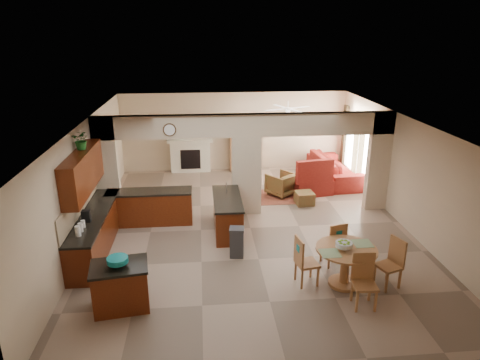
{
  "coord_description": "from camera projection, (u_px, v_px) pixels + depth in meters",
  "views": [
    {
      "loc": [
        -1.21,
        -9.98,
        4.89
      ],
      "look_at": [
        -0.24,
        0.3,
        1.23
      ],
      "focal_mm": 32.0,
      "sensor_mm": 36.0,
      "label": 1
    }
  ],
  "objects": [
    {
      "name": "floor",
      "position": [
        250.0,
        228.0,
        11.11
      ],
      "size": [
        10.0,
        10.0,
        0.0
      ],
      "primitive_type": "plane",
      "color": "gray",
      "rests_on": "ground"
    },
    {
      "name": "ceiling",
      "position": [
        251.0,
        122.0,
        10.17
      ],
      "size": [
        10.0,
        10.0,
        0.0
      ],
      "primitive_type": "plane",
      "rotation": [
        3.14,
        0.0,
        0.0
      ],
      "color": "white",
      "rests_on": "wall_back"
    },
    {
      "name": "wall_back",
      "position": [
        235.0,
        132.0,
        15.33
      ],
      "size": [
        8.0,
        0.0,
        8.0
      ],
      "primitive_type": "plane",
      "rotation": [
        1.57,
        0.0,
        0.0
      ],
      "color": "#BFA88B",
      "rests_on": "floor"
    },
    {
      "name": "wall_front",
      "position": [
        293.0,
        294.0,
        5.95
      ],
      "size": [
        8.0,
        0.0,
        8.0
      ],
      "primitive_type": "plane",
      "rotation": [
        -1.57,
        0.0,
        0.0
      ],
      "color": "#BFA88B",
      "rests_on": "floor"
    },
    {
      "name": "wall_left",
      "position": [
        86.0,
        182.0,
        10.29
      ],
      "size": [
        0.0,
        10.0,
        10.0
      ],
      "primitive_type": "plane",
      "rotation": [
        1.57,
        0.0,
        1.57
      ],
      "color": "#BFA88B",
      "rests_on": "floor"
    },
    {
      "name": "wall_right",
      "position": [
        405.0,
        172.0,
        10.99
      ],
      "size": [
        0.0,
        10.0,
        10.0
      ],
      "primitive_type": "plane",
      "rotation": [
        1.57,
        0.0,
        -1.57
      ],
      "color": "#BFA88B",
      "rests_on": "floor"
    },
    {
      "name": "partition_left_pier",
      "position": [
        107.0,
        169.0,
        11.25
      ],
      "size": [
        0.6,
        0.25,
        2.8
      ],
      "primitive_type": "cube",
      "color": "#BFA88B",
      "rests_on": "floor"
    },
    {
      "name": "partition_center_pier",
      "position": [
        246.0,
        176.0,
        11.68
      ],
      "size": [
        0.8,
        0.25,
        2.2
      ],
      "primitive_type": "cube",
      "color": "#BFA88B",
      "rests_on": "floor"
    },
    {
      "name": "partition_right_pier",
      "position": [
        378.0,
        161.0,
        11.9
      ],
      "size": [
        0.6,
        0.25,
        2.8
      ],
      "primitive_type": "cube",
      "color": "#BFA88B",
      "rests_on": "floor"
    },
    {
      "name": "partition_header",
      "position": [
        247.0,
        125.0,
        11.21
      ],
      "size": [
        8.0,
        0.25,
        0.6
      ],
      "primitive_type": "cube",
      "color": "#BFA88B",
      "rests_on": "partition_center_pier"
    },
    {
      "name": "kitchen_counter",
      "position": [
        119.0,
        221.0,
        10.43
      ],
      "size": [
        2.52,
        3.29,
        1.48
      ],
      "color": "#461308",
      "rests_on": "floor"
    },
    {
      "name": "upper_cabinets",
      "position": [
        83.0,
        172.0,
        9.38
      ],
      "size": [
        0.35,
        2.4,
        0.9
      ],
      "primitive_type": "cube",
      "color": "#461308",
      "rests_on": "wall_left"
    },
    {
      "name": "peninsula",
      "position": [
        227.0,
        215.0,
        10.79
      ],
      "size": [
        0.7,
        1.85,
        0.91
      ],
      "color": "#461308",
      "rests_on": "floor"
    },
    {
      "name": "wall_clock",
      "position": [
        170.0,
        130.0,
        10.91
      ],
      "size": [
        0.34,
        0.03,
        0.34
      ],
      "primitive_type": "cylinder",
      "rotation": [
        1.57,
        0.0,
        0.0
      ],
      "color": "#4C3219",
      "rests_on": "partition_header"
    },
    {
      "name": "rug",
      "position": [
        281.0,
        196.0,
        13.18
      ],
      "size": [
        1.6,
        1.3,
        0.01
      ],
      "primitive_type": "cube",
      "color": "brown",
      "rests_on": "floor"
    },
    {
      "name": "fireplace",
      "position": [
        190.0,
        155.0,
        15.29
      ],
      "size": [
        1.6,
        0.35,
        1.2
      ],
      "color": "silver",
      "rests_on": "floor"
    },
    {
      "name": "shelving_unit",
      "position": [
        245.0,
        146.0,
        15.36
      ],
      "size": [
        1.0,
        0.32,
        1.8
      ],
      "primitive_type": "cube",
      "color": "#9F6937",
      "rests_on": "floor"
    },
    {
      "name": "window_a",
      "position": [
        369.0,
        155.0,
        13.21
      ],
      "size": [
        0.02,
        0.9,
        1.9
      ],
      "primitive_type": "cube",
      "color": "white",
      "rests_on": "wall_right"
    },
    {
      "name": "window_b",
      "position": [
        351.0,
        141.0,
        14.81
      ],
      "size": [
        0.02,
        0.9,
        1.9
      ],
      "primitive_type": "cube",
      "color": "white",
      "rests_on": "wall_right"
    },
    {
      "name": "glazed_door",
      "position": [
        359.0,
        152.0,
        14.06
      ],
      "size": [
        0.02,
        0.7,
        2.1
      ],
      "primitive_type": "cube",
      "color": "white",
      "rests_on": "wall_right"
    },
    {
      "name": "drape_a_left",
      "position": [
        376.0,
        161.0,
        12.65
      ],
      "size": [
        0.1,
        0.28,
        2.3
      ],
      "primitive_type": "cube",
      "color": "#3C1C18",
      "rests_on": "wall_right"
    },
    {
      "name": "drape_a_right",
      "position": [
        361.0,
        150.0,
        13.77
      ],
      "size": [
        0.1,
        0.28,
        2.3
      ],
      "primitive_type": "cube",
      "color": "#3C1C18",
      "rests_on": "wall_right"
    },
    {
      "name": "drape_b_left",
      "position": [
        356.0,
        146.0,
        14.24
      ],
      "size": [
        0.1,
        0.28,
        2.3
      ],
      "primitive_type": "cube",
      "color": "#3C1C18",
      "rests_on": "wall_right"
    },
    {
      "name": "drape_b_right",
      "position": [
        344.0,
        137.0,
        15.37
      ],
      "size": [
        0.1,
        0.28,
        2.3
      ],
      "primitive_type": "cube",
      "color": "#3C1C18",
      "rests_on": "wall_right"
    },
    {
      "name": "ceiling_fan",
      "position": [
        288.0,
        109.0,
        13.2
      ],
      "size": [
        1.0,
        1.0,
        0.1
      ],
      "primitive_type": "cylinder",
      "color": "white",
      "rests_on": "ceiling"
    },
    {
      "name": "kitchen_island",
      "position": [
        121.0,
        286.0,
        7.81
      ],
      "size": [
        1.11,
        0.86,
        0.88
      ],
      "rotation": [
        0.0,
        0.0,
        0.14
      ],
      "color": "#461308",
      "rests_on": "floor"
    },
    {
      "name": "teal_bowl",
      "position": [
        118.0,
        262.0,
        7.61
      ],
      "size": [
        0.37,
        0.37,
        0.18
      ],
      "primitive_type": "cylinder",
      "color": "#138084",
      "rests_on": "kitchen_island"
    },
    {
      "name": "trash_can",
      "position": [
        237.0,
        243.0,
        9.62
      ],
      "size": [
        0.34,
        0.3,
        0.65
      ],
      "primitive_type": "cube",
      "rotation": [
        0.0,
        0.0,
        -0.14
      ],
      "color": "#303033",
      "rests_on": "floor"
    },
    {
      "name": "dining_table",
      "position": [
        345.0,
        261.0,
        8.48
      ],
      "size": [
        1.2,
        1.2,
        0.82
      ],
      "color": "#9F6937",
      "rests_on": "floor"
    },
    {
      "name": "fruit_bowl",
      "position": [
        344.0,
        245.0,
        8.31
      ],
      "size": [
        0.33,
        0.33,
        0.18
      ],
      "primitive_type": "cylinder",
      "color": "#67A323",
      "rests_on": "dining_table"
    },
    {
      "name": "sofa",
      "position": [
        335.0,
        168.0,
        14.54
      ],
      "size": [
        2.9,
        1.3,
        0.82
      ],
      "primitive_type": "imported",
      "rotation": [
        0.0,
        0.0,
        1.64
      ],
      "color": "maroon",
      "rests_on": "floor"
    },
    {
      "name": "chaise",
      "position": [
        311.0,
        185.0,
        13.46
      ],
      "size": [
        1.31,
        1.13,
        0.47
      ],
      "primitive_type": "cube",
      "rotation": [
        0.0,
        0.0,
        0.16
      ],
      "color": "maroon",
      "rests_on": "floor"
    },
    {
      "name": "armchair",
      "position": [
        281.0,
        184.0,
        13.23
      ],
      "size": [
        1.06,
        1.07,
        0.7
      ],
      "primitive_type": "imported",
      "rotation": [
        0.0,
        0.0,
        3.78
      ],
      "color": "maroon",
      "rests_on": "floor"
    },
    {
      "name": "ottoman",
      "position": [
        304.0,
        198.0,
        12.57
      ],
      "size": [
        0.54,
        0.54,
        0.37
      ],
      "primitive_type": "cube",
      "rotation": [
        0.0,
        0.0,
        0.08
      ],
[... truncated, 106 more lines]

